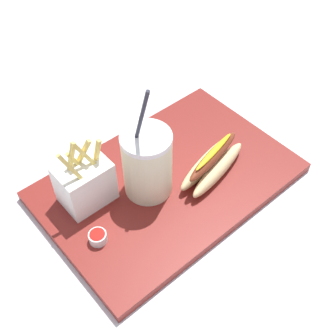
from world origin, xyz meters
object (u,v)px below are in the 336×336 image
object	(u,v)px
hot_dog_1	(213,164)
ketchup_cup_1	(98,237)
soda_cup	(147,163)
fries_basket	(85,182)

from	to	relation	value
hot_dog_1	ketchup_cup_1	size ratio (longest dim) A/B	5.58
soda_cup	hot_dog_1	xyz separation A→B (m)	(-0.12, 0.05, -0.05)
fries_basket	ketchup_cup_1	size ratio (longest dim) A/B	4.75
fries_basket	hot_dog_1	size ratio (longest dim) A/B	0.85
fries_basket	hot_dog_1	world-z (taller)	fries_basket
fries_basket	ketchup_cup_1	distance (m)	0.10
fries_basket	ketchup_cup_1	bearing A→B (deg)	66.54
hot_dog_1	ketchup_cup_1	xyz separation A→B (m)	(0.26, -0.02, -0.01)
hot_dog_1	fries_basket	bearing A→B (deg)	-25.64
soda_cup	fries_basket	size ratio (longest dim) A/B	1.59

